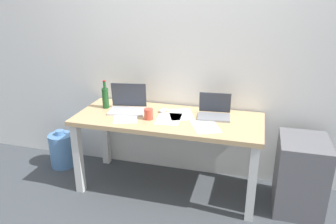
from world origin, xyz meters
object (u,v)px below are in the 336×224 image
object	(u,v)px
water_cooler_jug	(62,150)
filing_cabinet	(300,175)
laptop_left	(128,105)
coffee_mug	(149,114)
laptop_right	(214,112)
beer_bottle	(105,97)
computer_mouse	(163,110)
desk	(168,127)

from	to	relation	value
water_cooler_jug	filing_cabinet	bearing A→B (deg)	-2.45
laptop_left	water_cooler_jug	xyz separation A→B (m)	(-0.81, 0.03, -0.60)
coffee_mug	water_cooler_jug	bearing A→B (deg)	170.11
laptop_right	beer_bottle	bearing A→B (deg)	-177.55
beer_bottle	filing_cabinet	xyz separation A→B (m)	(1.84, -0.09, -0.51)
beer_bottle	laptop_left	bearing A→B (deg)	-4.57
computer_mouse	filing_cabinet	xyz separation A→B (m)	(1.26, -0.13, -0.42)
laptop_left	coffee_mug	size ratio (longest dim) A/B	3.91
laptop_left	filing_cabinet	xyz separation A→B (m)	(1.60, -0.07, -0.46)
water_cooler_jug	computer_mouse	bearing A→B (deg)	1.16
filing_cabinet	water_cooler_jug	bearing A→B (deg)	177.55
laptop_left	coffee_mug	bearing A→B (deg)	-30.28
laptop_right	desk	bearing A→B (deg)	-162.54
laptop_right	beer_bottle	world-z (taller)	beer_bottle
desk	beer_bottle	bearing A→B (deg)	172.91
laptop_left	laptop_right	bearing A→B (deg)	4.49
coffee_mug	water_cooler_jug	xyz separation A→B (m)	(-1.07, 0.19, -0.59)
laptop_right	water_cooler_jug	world-z (taller)	laptop_right
water_cooler_jug	laptop_left	bearing A→B (deg)	-2.44
laptop_right	coffee_mug	bearing A→B (deg)	-158.79
desk	laptop_right	xyz separation A→B (m)	(0.40, 0.13, 0.15)
beer_bottle	water_cooler_jug	xyz separation A→B (m)	(-0.57, 0.02, -0.65)
coffee_mug	laptop_right	bearing A→B (deg)	21.21
desk	coffee_mug	size ratio (longest dim) A/B	17.85
laptop_right	coffee_mug	xyz separation A→B (m)	(-0.56, -0.22, 0.00)
computer_mouse	filing_cabinet	size ratio (longest dim) A/B	0.15
desk	beer_bottle	size ratio (longest dim) A/B	6.14
laptop_left	filing_cabinet	world-z (taller)	laptop_left
desk	beer_bottle	world-z (taller)	beer_bottle
laptop_left	filing_cabinet	distance (m)	1.67
laptop_right	laptop_left	bearing A→B (deg)	-175.51
water_cooler_jug	filing_cabinet	distance (m)	2.41
desk	laptop_left	distance (m)	0.45
laptop_left	laptop_right	world-z (taller)	laptop_left
coffee_mug	water_cooler_jug	distance (m)	1.24
desk	computer_mouse	distance (m)	0.19
filing_cabinet	computer_mouse	bearing A→B (deg)	174.29
beer_bottle	coffee_mug	size ratio (longest dim) A/B	2.91
computer_mouse	coffee_mug	bearing A→B (deg)	-83.14
desk	water_cooler_jug	world-z (taller)	desk
beer_bottle	coffee_mug	xyz separation A→B (m)	(0.50, -0.17, -0.06)
laptop_left	computer_mouse	xyz separation A→B (m)	(0.34, 0.06, -0.04)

